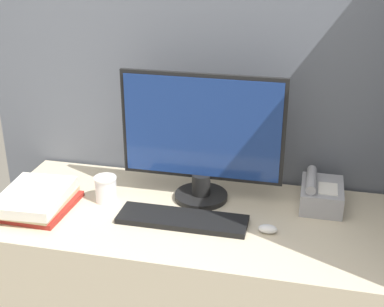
{
  "coord_description": "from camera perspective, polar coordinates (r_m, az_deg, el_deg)",
  "views": [
    {
      "loc": [
        0.39,
        -1.3,
        1.71
      ],
      "look_at": [
        0.01,
        0.35,
        0.97
      ],
      "focal_mm": 50.0,
      "sensor_mm": 36.0,
      "label": 1
    }
  ],
  "objects": [
    {
      "name": "cubicle_panel_rear",
      "position": [
        2.17,
        1.56,
        1.52
      ],
      "size": [
        1.82,
        0.04,
        1.79
      ],
      "color": "slate",
      "rests_on": "ground_plane"
    },
    {
      "name": "mouse",
      "position": [
        1.82,
        8.08,
        -7.97
      ],
      "size": [
        0.06,
        0.04,
        0.03
      ],
      "color": "silver",
      "rests_on": "desk"
    },
    {
      "name": "monitor",
      "position": [
        1.92,
        1.04,
        1.49
      ],
      "size": [
        0.59,
        0.2,
        0.48
      ],
      "color": "black",
      "rests_on": "desk"
    },
    {
      "name": "keyboard",
      "position": [
        1.87,
        -1.07,
        -7.04
      ],
      "size": [
        0.45,
        0.13,
        0.02
      ],
      "color": "black",
      "rests_on": "desk"
    },
    {
      "name": "coffee_cup",
      "position": [
        2.01,
        -9.18,
        -3.77
      ],
      "size": [
        0.08,
        0.08,
        0.1
      ],
      "color": "white",
      "rests_on": "desk"
    },
    {
      "name": "desk",
      "position": [
        2.13,
        -0.56,
        -15.17
      ],
      "size": [
        1.42,
        0.63,
        0.75
      ],
      "color": "beige",
      "rests_on": "ground_plane"
    },
    {
      "name": "book_stack",
      "position": [
        2.02,
        -16.34,
        -4.75
      ],
      "size": [
        0.25,
        0.3,
        0.07
      ],
      "color": "maroon",
      "rests_on": "desk"
    },
    {
      "name": "desk_telephone",
      "position": [
        2.01,
        13.57,
        -4.23
      ],
      "size": [
        0.15,
        0.21,
        0.12
      ],
      "color": "#99999E",
      "rests_on": "desk"
    }
  ]
}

